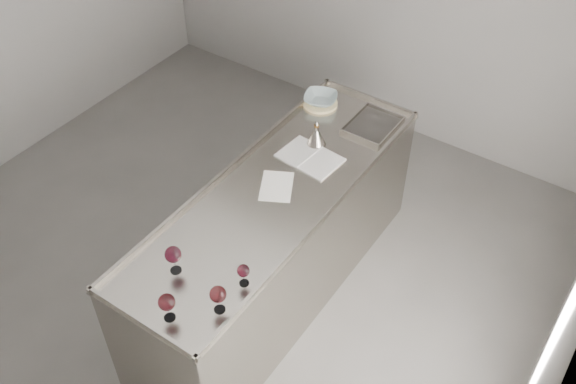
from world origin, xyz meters
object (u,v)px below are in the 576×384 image
Objects in this scene: wine_glass_left at (173,255)px; wine_glass_small at (243,271)px; wine_funnel at (316,137)px; wine_glass_right at (218,295)px; ceramic_bowl at (320,99)px; wine_glass_middle at (167,303)px; notebook at (310,157)px; counter at (277,242)px.

wine_glass_small is (0.36, 0.14, -0.03)m from wine_glass_left.
wine_funnel reaches higher than wine_glass_small.
wine_funnel is (-0.32, 1.43, -0.06)m from wine_glass_right.
wine_glass_small is at bearing -71.60° from ceramic_bowl.
wine_glass_left is at bearing -91.89° from wine_funnel.
wine_glass_right is 0.86× the size of wine_funnel.
wine_glass_middle is at bearing -114.57° from wine_glass_small.
wine_glass_middle is 1.25× the size of wine_glass_small.
ceramic_bowl is 1.18× the size of wine_funnel.
ceramic_bowl is at bearing 95.69° from wine_glass_left.
wine_glass_right is at bearing -10.77° from wine_glass_left.
wine_glass_small is 0.59× the size of ceramic_bowl.
wine_glass_left is at bearing -89.14° from notebook.
counter is 1.10m from ceramic_bowl.
ceramic_bowl is at bearing 105.81° from counter.
wine_funnel reaches higher than wine_glass_right.
wine_glass_left is 0.43× the size of notebook.
wine_glass_middle reaches higher than wine_glass_small.
counter is 14.00× the size of wine_glass_right.
wine_glass_right is (0.36, -0.07, -0.00)m from wine_glass_left.
counter is 5.83× the size of notebook.
wine_glass_middle is at bearing -134.37° from wine_glass_right.
wine_glass_middle is at bearing -54.05° from wine_glass_left.
wine_funnel is at bearing 104.67° from wine_glass_small.
ceramic_bowl is 0.46m from wine_funnel.
counter is 0.75m from wine_funnel.
wine_glass_left reaches higher than ceramic_bowl.
counter is 17.37× the size of wine_glass_small.
wine_glass_middle is 0.73× the size of ceramic_bowl.
wine_glass_middle is 0.43m from wine_glass_small.
wine_glass_small reaches higher than counter.
ceramic_bowl reaches higher than notebook.
wine_glass_middle is 0.42× the size of notebook.
counter is at bearing 95.03° from wine_glass_middle.
notebook is at bearing 85.77° from wine_glass_left.
counter reaches higher than notebook.
notebook is at bearing 104.32° from wine_glass_small.
ceramic_bowl is at bearing 108.40° from wine_glass_small.
wine_glass_small is at bearing 65.43° from wine_glass_middle.
wine_glass_right is (0.27, -0.90, 0.59)m from counter.
notebook is 0.16m from wine_funnel.
wine_glass_middle is (0.10, -1.08, 0.59)m from counter.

